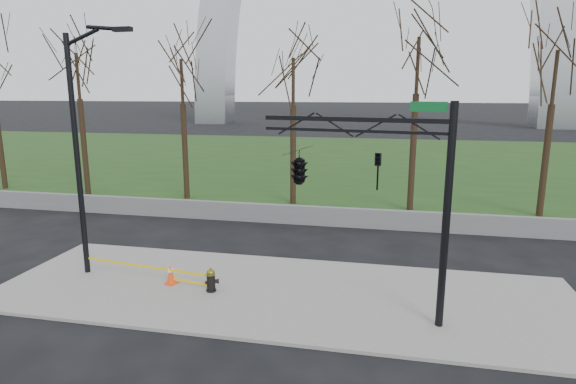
% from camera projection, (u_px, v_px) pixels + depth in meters
% --- Properties ---
extents(ground, '(500.00, 500.00, 0.00)m').
position_uv_depth(ground, '(281.00, 294.00, 14.87)').
color(ground, black).
rests_on(ground, ground).
extents(sidewalk, '(18.00, 6.00, 0.10)m').
position_uv_depth(sidewalk, '(281.00, 293.00, 14.86)').
color(sidewalk, gray).
rests_on(sidewalk, ground).
extents(grass_strip, '(120.00, 40.00, 0.06)m').
position_uv_depth(grass_strip, '(353.00, 160.00, 43.58)').
color(grass_strip, '#1D3F16').
rests_on(grass_strip, ground).
extents(guardrail, '(60.00, 0.30, 0.90)m').
position_uv_depth(guardrail, '(318.00, 216.00, 22.43)').
color(guardrail, '#59595B').
rests_on(guardrail, ground).
extents(tree_row, '(48.37, 4.00, 9.80)m').
position_uv_depth(tree_row, '(352.00, 116.00, 25.09)').
color(tree_row, black).
rests_on(tree_row, ground).
extents(fire_hydrant, '(0.48, 0.32, 0.77)m').
position_uv_depth(fire_hydrant, '(211.00, 280.00, 14.80)').
color(fire_hydrant, black).
rests_on(fire_hydrant, sidewalk).
extents(traffic_cone, '(0.42, 0.42, 0.65)m').
position_uv_depth(traffic_cone, '(171.00, 274.00, 15.38)').
color(traffic_cone, '#FF3D0D').
rests_on(traffic_cone, sidewalk).
extents(street_light, '(2.39, 0.28, 8.21)m').
position_uv_depth(street_light, '(81.00, 139.00, 15.44)').
color(street_light, black).
rests_on(street_light, ground).
extents(traffic_signal_mast, '(5.04, 2.54, 6.00)m').
position_uv_depth(traffic_signal_mast, '(325.00, 168.00, 13.04)').
color(traffic_signal_mast, black).
rests_on(traffic_signal_mast, ground).
extents(caution_tape, '(4.77, 0.66, 0.40)m').
position_uv_depth(caution_tape, '(156.00, 270.00, 15.46)').
color(caution_tape, yellow).
rests_on(caution_tape, ground).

